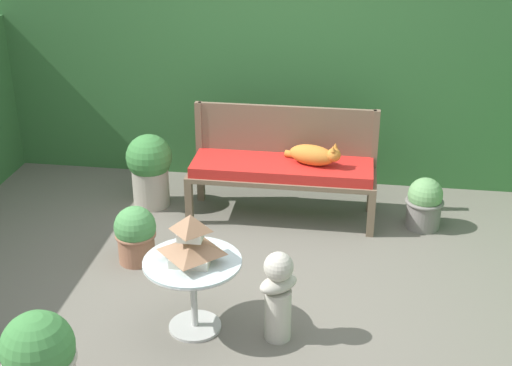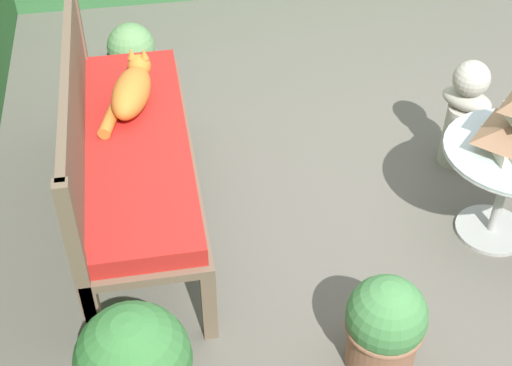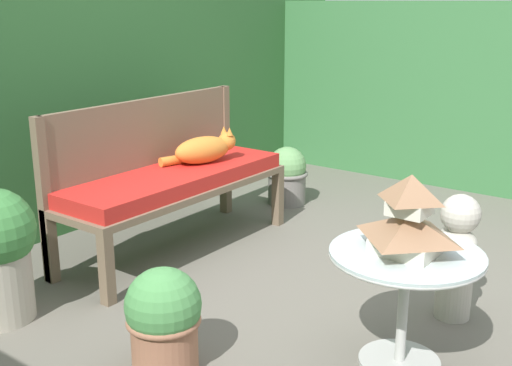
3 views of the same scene
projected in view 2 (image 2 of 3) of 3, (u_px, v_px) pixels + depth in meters
ground at (381, 217)px, 3.55m from camera, size 30.00×30.00×0.00m
garden_bench at (137, 152)px, 3.27m from camera, size 1.56×0.52×0.50m
bench_backrest at (75, 116)px, 3.08m from camera, size 1.56×0.06×0.92m
cat at (131, 90)px, 3.35m from camera, size 0.48×0.30×0.21m
patio_table at (510, 168)px, 3.22m from camera, size 0.63×0.63×0.51m
garden_bust at (464, 111)px, 3.67m from camera, size 0.29×0.29×0.62m
potted_plant_hedge_corner at (133, 58)px, 4.29m from camera, size 0.32×0.32×0.44m
potted_plant_table_far at (385, 326)px, 2.76m from camera, size 0.32×0.32×0.45m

